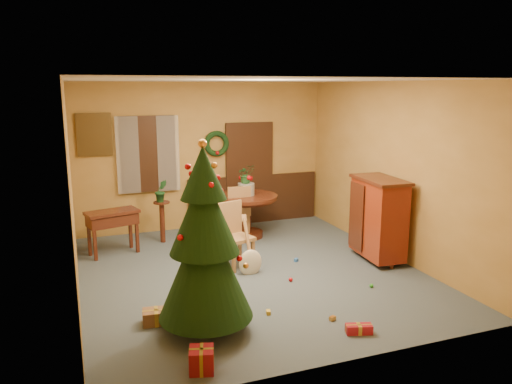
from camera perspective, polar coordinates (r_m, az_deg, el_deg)
name	(u,v)px	position (r m, az deg, el deg)	size (l,w,h in m)	color
room_envelope	(215,172)	(10.07, -4.77, 2.24)	(5.50, 5.50, 5.50)	#374350
dining_table	(246,208)	(9.42, -1.13, -1.81)	(1.18, 1.18, 0.81)	black
urn	(246,189)	(9.34, -1.14, 0.32)	(0.31, 0.31, 0.23)	slate
centerpiece_plant	(246,174)	(9.28, -1.14, 2.08)	(0.32, 0.28, 0.35)	#1E4C23
chair_near	(234,232)	(7.91, -2.55, -4.63)	(0.55, 0.55, 1.03)	olive
chair_far	(237,210)	(9.35, -2.13, -2.07)	(0.45, 0.45, 1.02)	olive
guitar	(250,247)	(7.60, -0.65, -6.27)	(0.37, 0.17, 0.87)	beige
plant_stand	(162,217)	(9.28, -10.68, -2.83)	(0.30, 0.30, 0.76)	black
stand_plant	(161,191)	(9.17, -10.80, 0.14)	(0.22, 0.18, 0.41)	#19471E
christmas_tree	(205,244)	(5.69, -5.89, -5.93)	(1.09, 1.09, 2.26)	#382111
writing_desk	(112,222)	(8.79, -16.08, -3.27)	(0.94, 0.63, 0.76)	black
sideboard	(378,217)	(8.36, 13.82, -2.76)	(0.64, 1.11, 1.37)	#511009
gift_a	(156,317)	(6.33, -11.32, -13.79)	(0.35, 0.27, 0.17)	brown
gift_b	(202,360)	(5.32, -6.24, -18.54)	(0.30, 0.30, 0.25)	maroon
gift_c	(230,318)	(6.23, -2.98, -14.24)	(0.29, 0.26, 0.13)	brown
gift_d	(359,329)	(6.12, 11.68, -15.08)	(0.33, 0.21, 0.11)	maroon
toy_a	(296,260)	(8.28, 4.61, -7.74)	(0.08, 0.05, 0.05)	blue
toy_b	(371,286)	(7.42, 13.05, -10.39)	(0.06, 0.06, 0.06)	#2A8E26
toy_c	(268,312)	(6.46, 1.42, -13.58)	(0.08, 0.05, 0.05)	gold
toy_d	(291,280)	(7.46, 3.99, -9.95)	(0.06, 0.06, 0.06)	red
toy_e	(332,318)	(6.38, 8.74, -14.08)	(0.08, 0.05, 0.05)	orange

